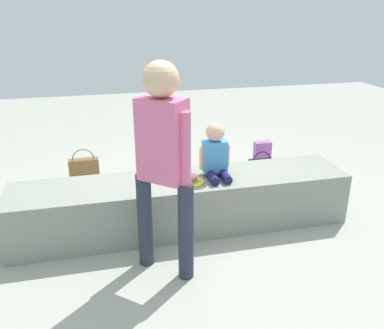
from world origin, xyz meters
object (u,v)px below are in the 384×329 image
Objects in this scene: child_seated at (215,153)px; party_cup_red at (232,172)px; adult_standing at (163,153)px; handbag_black_leather at (261,168)px; cake_plate at (191,180)px; water_bottle_near_gift at (172,168)px; cake_box_white at (227,182)px; handbag_brown_canvas at (84,168)px; gift_bag at (262,153)px.

party_cup_red is (0.51, 0.96, -0.62)m from child_seated.
adult_standing is 2.18m from handbag_black_leather.
water_bottle_near_gift is at bearing 86.73° from cake_plate.
party_cup_red is 0.39× the size of cake_box_white.
handbag_black_leather reaches higher than water_bottle_near_gift.
handbag_brown_canvas is at bearing 158.62° from cake_box_white.
cake_box_white is 0.49m from handbag_black_leather.
water_bottle_near_gift is 0.53× the size of handbag_brown_canvas.
handbag_black_leather is 0.90× the size of handbag_brown_canvas.
party_cup_red is at bearing 55.75° from adult_standing.
gift_bag reaches higher than cake_box_white.
water_bottle_near_gift is at bearing 77.56° from adult_standing.
adult_standing is 2.04m from water_bottle_near_gift.
cake_box_white is (0.52, -0.48, -0.03)m from water_bottle_near_gift.
gift_bag is 1.17m from water_bottle_near_gift.
water_bottle_near_gift is at bearing -176.46° from gift_bag.
adult_standing is 13.45× the size of party_cup_red.
gift_bag reaches higher than water_bottle_near_gift.
adult_standing is at bearing -72.36° from handbag_brown_canvas.
cake_box_white is (0.60, 0.81, -0.44)m from cake_plate.
child_seated reaches higher than gift_bag.
party_cup_red is (-0.50, -0.31, -0.09)m from gift_bag.
water_bottle_near_gift is (0.40, 1.81, -0.86)m from adult_standing.
handbag_brown_canvas is at bearing 178.79° from gift_bag.
adult_standing is 5.28× the size of cake_box_white.
child_seated is at bearing -82.23° from water_bottle_near_gift.
gift_bag is at bearing 40.71° from cake_box_white.
gift_bag is 1.73× the size of water_bottle_near_gift.
cake_plate is at bearing -125.32° from party_cup_red.
handbag_black_leather is at bearing -113.81° from gift_bag.
handbag_brown_canvas is (-0.94, 1.41, -0.36)m from cake_plate.
adult_standing reaches higher than handbag_black_leather.
gift_bag is at bearing 51.76° from child_seated.
cake_plate is (-0.24, -0.09, -0.19)m from child_seated.
cake_plate is 1.92× the size of party_cup_red.
party_cup_red is 0.32× the size of handbag_brown_canvas.
adult_standing reaches higher than gift_bag.
water_bottle_near_gift is 0.71m from party_cup_red.
cake_plate is at bearing 57.99° from adult_standing.
cake_plate reaches higher than water_bottle_near_gift.
gift_bag is 0.86m from cake_box_white.
handbag_black_leather is at bearing -17.32° from party_cup_red.
cake_box_white is 0.82× the size of handbag_brown_canvas.
child_seated reaches higher than handbag_black_leather.
party_cup_red is (0.67, -0.24, -0.03)m from water_bottle_near_gift.
cake_plate is at bearing -138.08° from handbag_black_leather.
cake_box_white is at bearing -121.42° from party_cup_red.
cake_plate is 1.73m from handbag_brown_canvas.
cake_box_white is (0.92, 1.33, -0.90)m from adult_standing.
handbag_brown_canvas is (-2.00, 0.46, 0.01)m from handbag_black_leather.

